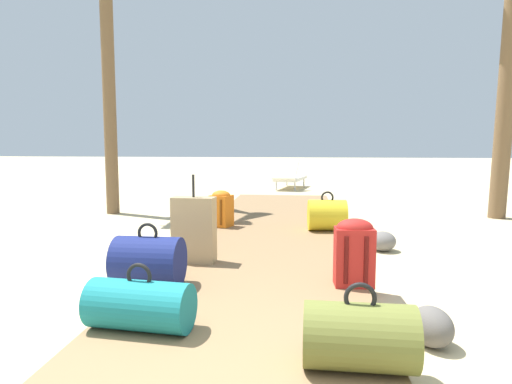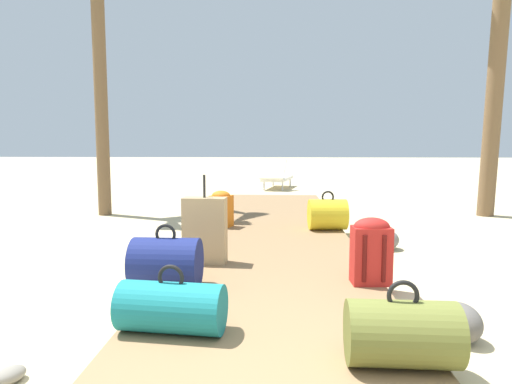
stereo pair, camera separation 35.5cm
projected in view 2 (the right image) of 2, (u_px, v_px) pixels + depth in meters
The scene contains 13 objects.
ground_plane at pixel (271, 254), 4.99m from camera, with size 60.00×60.00×0.00m, color #CCB789.
boardwalk at pixel (272, 235), 5.80m from camera, with size 1.85×8.17×0.08m, color olive.
duffel_bag_teal at pixel (171, 307), 2.76m from camera, with size 0.67×0.38×0.42m.
duffel_bag_yellow at pixel (327, 214), 5.96m from camera, with size 0.51×0.43×0.51m.
duffel_bag_olive at pixel (402, 333), 2.34m from camera, with size 0.57×0.36×0.45m.
backpack_orange at pixel (221, 208), 6.15m from camera, with size 0.33×0.32×0.49m.
suitcase_tan at pixel (205, 230), 4.32m from camera, with size 0.42×0.20×0.84m.
duffel_bag_navy at pixel (166, 263), 3.58m from camera, with size 0.54×0.41×0.51m.
backpack_red at pixel (371, 249), 3.68m from camera, with size 0.32×0.23×0.54m.
lounge_chair at pixel (276, 176), 11.88m from camera, with size 0.90×1.63×0.79m.
rock_left_far at pixel (11, 375), 2.34m from camera, with size 0.16×0.12×0.08m, color gray.
rock_right_near at pixel (386, 240), 5.22m from camera, with size 0.29×0.30×0.22m, color slate.
rock_right_far at pixel (460, 322), 2.82m from camera, with size 0.31×0.23×0.24m, color #5B5651.
Camera 2 is at (0.04, -1.62, 1.23)m, focal length 32.05 mm.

